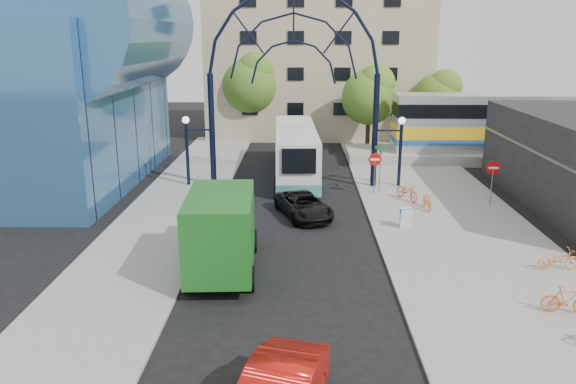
{
  "coord_description": "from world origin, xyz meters",
  "views": [
    {
      "loc": [
        0.43,
        -20.09,
        9.2
      ],
      "look_at": [
        -0.15,
        6.0,
        1.9
      ],
      "focal_mm": 35.0,
      "sensor_mm": 36.0,
      "label": 1
    }
  ],
  "objects_px": {
    "bike_far_b": "(567,300)",
    "tree_north_b": "(252,82)",
    "gateway_arch": "(294,47)",
    "train_car": "(563,123)",
    "bike_near_a": "(407,191)",
    "stop_sign": "(375,163)",
    "sandwich_board": "(406,216)",
    "street_name_sign": "(380,159)",
    "bike_far_a": "(558,259)",
    "city_bus": "(295,151)",
    "bike_near_b": "(427,201)",
    "green_truck": "(223,230)",
    "tree_north_a": "(371,94)",
    "black_suv": "(304,205)",
    "tree_north_c": "(439,96)",
    "do_not_enter_sign": "(493,172)"
  },
  "relations": [
    {
      "from": "train_car",
      "to": "bike_near_b",
      "type": "distance_m",
      "value": 18.23
    },
    {
      "from": "do_not_enter_sign",
      "to": "street_name_sign",
      "type": "xyz_separation_m",
      "value": [
        -5.8,
        2.6,
        0.15
      ]
    },
    {
      "from": "bike_far_a",
      "to": "bike_far_b",
      "type": "relative_size",
      "value": 1.02
    },
    {
      "from": "black_suv",
      "to": "gateway_arch",
      "type": "bearing_deg",
      "value": 76.39
    },
    {
      "from": "bike_far_a",
      "to": "black_suv",
      "type": "bearing_deg",
      "value": 51.27
    },
    {
      "from": "gateway_arch",
      "to": "bike_far_a",
      "type": "relative_size",
      "value": 8.06
    },
    {
      "from": "bike_near_a",
      "to": "stop_sign",
      "type": "bearing_deg",
      "value": 120.99
    },
    {
      "from": "train_car",
      "to": "tree_north_c",
      "type": "relative_size",
      "value": 3.86
    },
    {
      "from": "gateway_arch",
      "to": "bike_near_b",
      "type": "xyz_separation_m",
      "value": [
        7.31,
        -4.88,
        -7.97
      ]
    },
    {
      "from": "city_bus",
      "to": "bike_near_b",
      "type": "xyz_separation_m",
      "value": [
        7.19,
        -7.68,
        -1.13
      ]
    },
    {
      "from": "bike_far_a",
      "to": "city_bus",
      "type": "bearing_deg",
      "value": 29.74
    },
    {
      "from": "do_not_enter_sign",
      "to": "train_car",
      "type": "xyz_separation_m",
      "value": [
        9.0,
        12.0,
        0.93
      ]
    },
    {
      "from": "street_name_sign",
      "to": "black_suv",
      "type": "xyz_separation_m",
      "value": [
        -4.57,
        -4.63,
        -1.5
      ]
    },
    {
      "from": "stop_sign",
      "to": "sandwich_board",
      "type": "distance_m",
      "value": 6.2
    },
    {
      "from": "black_suv",
      "to": "bike_far_b",
      "type": "bearing_deg",
      "value": -69.96
    },
    {
      "from": "do_not_enter_sign",
      "to": "black_suv",
      "type": "bearing_deg",
      "value": -168.91
    },
    {
      "from": "green_truck",
      "to": "bike_near_a",
      "type": "xyz_separation_m",
      "value": [
        9.23,
        9.79,
        -1.07
      ]
    },
    {
      "from": "street_name_sign",
      "to": "bike_near_b",
      "type": "bearing_deg",
      "value": -58.79
    },
    {
      "from": "tree_north_b",
      "to": "green_truck",
      "type": "relative_size",
      "value": 1.17
    },
    {
      "from": "bike_near_b",
      "to": "street_name_sign",
      "type": "bearing_deg",
      "value": 117.97
    },
    {
      "from": "gateway_arch",
      "to": "train_car",
      "type": "distance_m",
      "value": 22.27
    },
    {
      "from": "sandwich_board",
      "to": "gateway_arch",
      "type": "bearing_deg",
      "value": 124.91
    },
    {
      "from": "stop_sign",
      "to": "tree_north_a",
      "type": "distance_m",
      "value": 14.23
    },
    {
      "from": "street_name_sign",
      "to": "sandwich_board",
      "type": "distance_m",
      "value": 6.78
    },
    {
      "from": "stop_sign",
      "to": "train_car",
      "type": "height_order",
      "value": "train_car"
    },
    {
      "from": "bike_far_a",
      "to": "bike_far_b",
      "type": "height_order",
      "value": "bike_far_b"
    },
    {
      "from": "black_suv",
      "to": "bike_far_a",
      "type": "height_order",
      "value": "black_suv"
    },
    {
      "from": "train_car",
      "to": "bike_far_b",
      "type": "bearing_deg",
      "value": -113.12
    },
    {
      "from": "black_suv",
      "to": "bike_near_a",
      "type": "height_order",
      "value": "black_suv"
    },
    {
      "from": "bike_far_a",
      "to": "gateway_arch",
      "type": "bearing_deg",
      "value": 35.38
    },
    {
      "from": "do_not_enter_sign",
      "to": "bike_far_b",
      "type": "height_order",
      "value": "do_not_enter_sign"
    },
    {
      "from": "green_truck",
      "to": "bike_near_b",
      "type": "distance_m",
      "value": 12.85
    },
    {
      "from": "sandwich_board",
      "to": "bike_far_a",
      "type": "xyz_separation_m",
      "value": [
        5.19,
        -4.98,
        -0.18
      ]
    },
    {
      "from": "street_name_sign",
      "to": "tree_north_b",
      "type": "bearing_deg",
      "value": 117.65
    },
    {
      "from": "city_bus",
      "to": "bike_near_b",
      "type": "height_order",
      "value": "city_bus"
    },
    {
      "from": "city_bus",
      "to": "bike_far_b",
      "type": "bearing_deg",
      "value": -66.78
    },
    {
      "from": "do_not_enter_sign",
      "to": "bike_near_a",
      "type": "xyz_separation_m",
      "value": [
        -4.43,
        0.88,
        -1.36
      ]
    },
    {
      "from": "sandwich_board",
      "to": "train_car",
      "type": "relative_size",
      "value": 0.04
    },
    {
      "from": "do_not_enter_sign",
      "to": "sandwich_board",
      "type": "height_order",
      "value": "do_not_enter_sign"
    },
    {
      "from": "do_not_enter_sign",
      "to": "train_car",
      "type": "distance_m",
      "value": 15.03
    },
    {
      "from": "black_suv",
      "to": "bike_near_b",
      "type": "height_order",
      "value": "black_suv"
    },
    {
      "from": "gateway_arch",
      "to": "street_name_sign",
      "type": "xyz_separation_m",
      "value": [
        5.2,
        -1.4,
        -6.43
      ]
    },
    {
      "from": "street_name_sign",
      "to": "train_car",
      "type": "bearing_deg",
      "value": 32.42
    },
    {
      "from": "tree_north_a",
      "to": "bike_far_b",
      "type": "distance_m",
      "value": 29.1
    },
    {
      "from": "bike_far_a",
      "to": "tree_north_c",
      "type": "bearing_deg",
      "value": -7.14
    },
    {
      "from": "black_suv",
      "to": "do_not_enter_sign",
      "type": "bearing_deg",
      "value": -8.45
    },
    {
      "from": "bike_far_b",
      "to": "tree_north_b",
      "type": "bearing_deg",
      "value": 32.03
    },
    {
      "from": "tree_north_a",
      "to": "black_suv",
      "type": "bearing_deg",
      "value": -107.01
    },
    {
      "from": "gateway_arch",
      "to": "green_truck",
      "type": "height_order",
      "value": "gateway_arch"
    },
    {
      "from": "street_name_sign",
      "to": "city_bus",
      "type": "bearing_deg",
      "value": 140.45
    }
  ]
}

